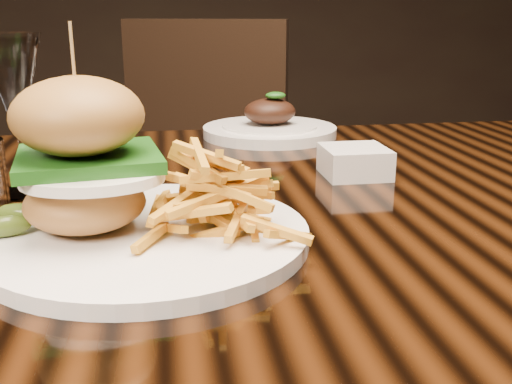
{
  "coord_description": "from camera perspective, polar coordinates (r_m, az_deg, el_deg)",
  "views": [
    {
      "loc": [
        -0.11,
        -0.69,
        0.97
      ],
      "look_at": [
        -0.02,
        -0.17,
        0.81
      ],
      "focal_mm": 42.0,
      "sensor_mm": 36.0,
      "label": 1
    }
  ],
  "objects": [
    {
      "name": "dining_table",
      "position": [
        0.76,
        -0.2,
        -6.02
      ],
      "size": [
        1.6,
        0.9,
        0.75
      ],
      "color": "black",
      "rests_on": "ground"
    },
    {
      "name": "burger_plate",
      "position": [
        0.58,
        -10.94,
        0.38
      ],
      "size": [
        0.32,
        0.32,
        0.21
      ],
      "rotation": [
        0.0,
        0.0,
        -0.07
      ],
      "color": "white",
      "rests_on": "dining_table"
    },
    {
      "name": "ramekin",
      "position": [
        0.84,
        9.37,
        2.87
      ],
      "size": [
        0.11,
        0.11,
        0.04
      ],
      "primitive_type": "cube",
      "rotation": [
        0.0,
        0.0,
        -0.35
      ],
      "color": "white",
      "rests_on": "dining_table"
    },
    {
      "name": "wine_glass",
      "position": [
        0.77,
        -22.09,
        10.05
      ],
      "size": [
        0.07,
        0.07,
        0.2
      ],
      "color": "white",
      "rests_on": "dining_table"
    },
    {
      "name": "far_dish",
      "position": [
        1.1,
        1.31,
        6.16
      ],
      "size": [
        0.24,
        0.24,
        0.08
      ],
      "rotation": [
        0.0,
        0.0,
        0.41
      ],
      "color": "white",
      "rests_on": "dining_table"
    },
    {
      "name": "chair_far",
      "position": [
        1.64,
        -5.77,
        1.49
      ],
      "size": [
        0.59,
        0.59,
        0.95
      ],
      "rotation": [
        0.0,
        0.0,
        -0.35
      ],
      "color": "black",
      "rests_on": "ground"
    }
  ]
}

